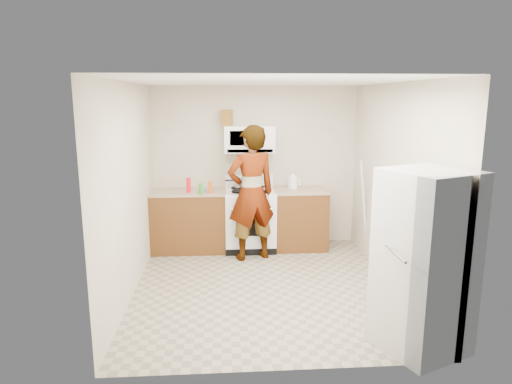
{
  "coord_description": "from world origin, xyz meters",
  "views": [
    {
      "loc": [
        -0.49,
        -5.33,
        2.32
      ],
      "look_at": [
        -0.07,
        0.55,
        1.1
      ],
      "focal_mm": 32.0,
      "sensor_mm": 36.0,
      "label": 1
    }
  ],
  "objects": [
    {
      "name": "bottle_spray",
      "position": [
        -1.02,
        1.37,
        1.05
      ],
      "size": [
        0.09,
        0.09,
        0.22
      ],
      "primitive_type": "cylinder",
      "rotation": [
        0.0,
        0.0,
        -0.43
      ],
      "color": "red",
      "rests_on": "counter_left"
    },
    {
      "name": "floor",
      "position": [
        0.0,
        0.0,
        0.0
      ],
      "size": [
        3.6,
        3.6,
        0.0
      ],
      "primitive_type": "plane",
      "color": "gray",
      "rests_on": "ground"
    },
    {
      "name": "gas_range",
      "position": [
        -0.1,
        1.48,
        0.49
      ],
      "size": [
        0.76,
        0.65,
        1.13
      ],
      "color": "white",
      "rests_on": "floor"
    },
    {
      "name": "jug",
      "position": [
        -0.44,
        1.62,
        2.02
      ],
      "size": [
        0.18,
        0.18,
        0.24
      ],
      "primitive_type": "cube",
      "rotation": [
        0.0,
        0.0,
        -0.41
      ],
      "color": "brown",
      "rests_on": "microwave"
    },
    {
      "name": "person",
      "position": [
        -0.1,
        1.04,
        0.98
      ],
      "size": [
        0.82,
        0.67,
        1.95
      ],
      "primitive_type": "imported",
      "rotation": [
        0.0,
        0.0,
        3.46
      ],
      "color": "tan",
      "rests_on": "floor"
    },
    {
      "name": "tray",
      "position": [
        0.05,
        1.32,
        0.96
      ],
      "size": [
        0.28,
        0.21,
        0.05
      ],
      "primitive_type": "cube",
      "rotation": [
        0.0,
        0.0,
        0.24
      ],
      "color": "silver",
      "rests_on": "gas_range"
    },
    {
      "name": "kettle",
      "position": [
        0.58,
        1.59,
        1.03
      ],
      "size": [
        0.17,
        0.17,
        0.19
      ],
      "primitive_type": "cylinder",
      "rotation": [
        0.0,
        0.0,
        -0.08
      ],
      "color": "white",
      "rests_on": "counter_right"
    },
    {
      "name": "counter_right",
      "position": [
        0.68,
        1.49,
        0.92
      ],
      "size": [
        0.82,
        0.64,
        0.03
      ],
      "primitive_type": "cube",
      "color": "#9F846C",
      "rests_on": "cabinet_right"
    },
    {
      "name": "right_wall",
      "position": [
        1.59,
        0.0,
        1.25
      ],
      "size": [
        0.02,
        3.6,
        2.5
      ],
      "primitive_type": "cube",
      "color": "beige",
      "rests_on": "floor"
    },
    {
      "name": "pot_lid",
      "position": [
        -0.78,
        1.37,
        0.94
      ],
      "size": [
        0.29,
        0.29,
        0.01
      ],
      "primitive_type": "cylinder",
      "rotation": [
        0.0,
        0.0,
        -0.22
      ],
      "color": "silver",
      "rests_on": "counter_left"
    },
    {
      "name": "counter_left",
      "position": [
        -1.04,
        1.49,
        0.92
      ],
      "size": [
        1.14,
        0.64,
        0.03
      ],
      "primitive_type": "cube",
      "color": "#9F846C",
      "rests_on": "cabinet_left"
    },
    {
      "name": "broom",
      "position": [
        1.55,
        1.02,
        0.73
      ],
      "size": [
        0.25,
        0.22,
        1.44
      ],
      "primitive_type": "cylinder",
      "rotation": [
        0.14,
        -0.14,
        -0.08
      ],
      "color": "silver",
      "rests_on": "floor"
    },
    {
      "name": "cabinet_right",
      "position": [
        0.68,
        1.49,
        0.45
      ],
      "size": [
        0.8,
        0.62,
        0.9
      ],
      "primitive_type": "cube",
      "color": "#5F2E16",
      "rests_on": "floor"
    },
    {
      "name": "fridge",
      "position": [
        1.33,
        -1.51,
        0.85
      ],
      "size": [
        0.92,
        0.92,
        1.7
      ],
      "primitive_type": "cube",
      "rotation": [
        0.0,
        0.0,
        0.42
      ],
      "color": "silver",
      "rests_on": "floor"
    },
    {
      "name": "bottle_hot_sauce",
      "position": [
        -0.7,
        1.28,
        1.02
      ],
      "size": [
        0.07,
        0.07,
        0.18
      ],
      "primitive_type": "cylinder",
      "rotation": [
        0.0,
        0.0,
        -0.21
      ],
      "color": "#D05817",
      "rests_on": "counter_left"
    },
    {
      "name": "microwave",
      "position": [
        -0.1,
        1.61,
        1.7
      ],
      "size": [
        0.76,
        0.38,
        0.4
      ],
      "primitive_type": "cube",
      "color": "white",
      "rests_on": "back_wall"
    },
    {
      "name": "bottle_green_cap",
      "position": [
        -0.83,
        1.19,
        1.02
      ],
      "size": [
        0.07,
        0.07,
        0.17
      ],
      "primitive_type": "cylinder",
      "rotation": [
        0.0,
        0.0,
        0.31
      ],
      "color": "#1A941F",
      "rests_on": "counter_left"
    },
    {
      "name": "back_wall",
      "position": [
        0.0,
        1.79,
        1.25
      ],
      "size": [
        3.2,
        0.02,
        2.5
      ],
      "primitive_type": "cube",
      "color": "beige",
      "rests_on": "floor"
    },
    {
      "name": "saucepan",
      "position": [
        -0.23,
        1.64,
        1.02
      ],
      "size": [
        0.29,
        0.29,
        0.13
      ],
      "primitive_type": "cylinder",
      "rotation": [
        0.0,
        0.0,
        -0.32
      ],
      "color": "#B5B4B9",
      "rests_on": "gas_range"
    },
    {
      "name": "cabinet_left",
      "position": [
        -1.04,
        1.49,
        0.45
      ],
      "size": [
        1.12,
        0.62,
        0.9
      ],
      "primitive_type": "cube",
      "color": "#5F2E16",
      "rests_on": "floor"
    }
  ]
}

